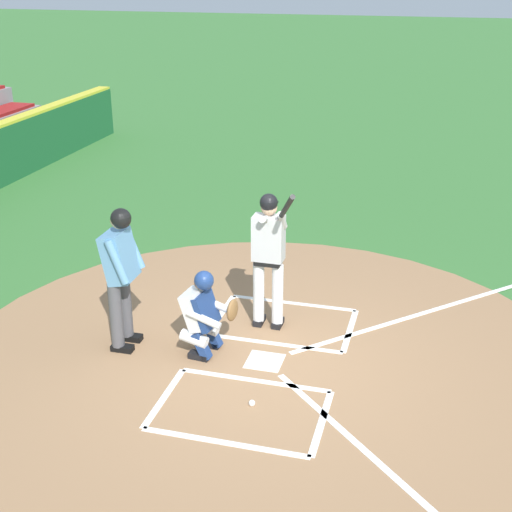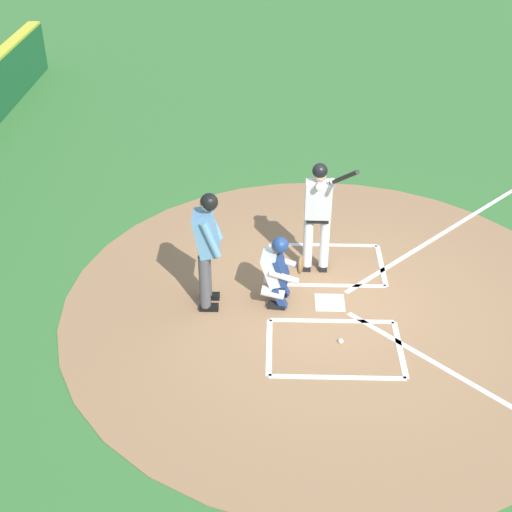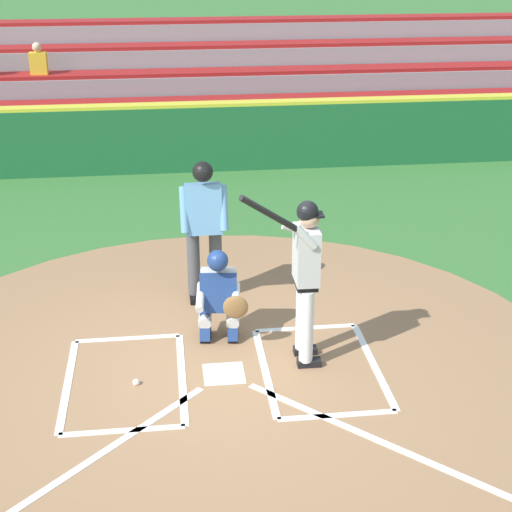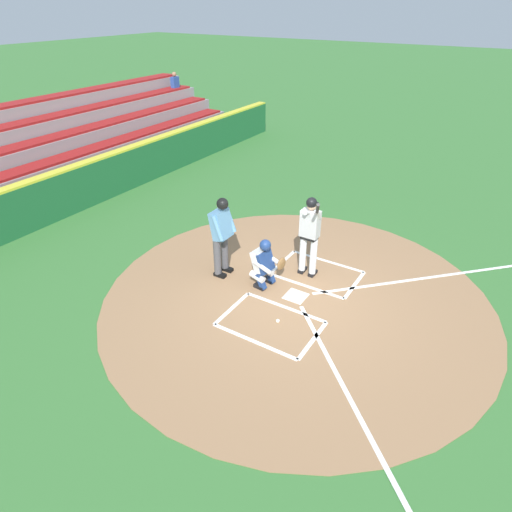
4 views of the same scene
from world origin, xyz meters
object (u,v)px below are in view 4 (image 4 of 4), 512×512
at_px(batter, 310,231).
at_px(plate_umpire, 221,232).
at_px(catcher, 265,262).
at_px(baseball, 278,321).

bearing_deg(batter, plate_umpire, -59.14).
xyz_separation_m(catcher, plate_umpire, (0.10, -1.03, 0.49)).
xyz_separation_m(catcher, baseball, (0.96, 0.87, -0.55)).
height_order(batter, baseball, batter).
xyz_separation_m(plate_umpire, baseball, (0.85, 1.90, -1.04)).
bearing_deg(plate_umpire, catcher, 95.81).
xyz_separation_m(batter, plate_umpire, (0.97, -1.63, -0.02)).
distance_m(batter, catcher, 1.17).
relative_size(batter, plate_umpire, 1.14).
bearing_deg(plate_umpire, batter, 120.86).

